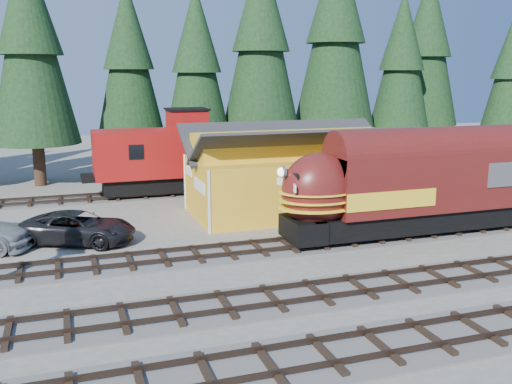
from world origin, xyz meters
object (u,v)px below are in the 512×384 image
object	(u,v)px
depot	(295,164)
locomotive	(415,188)
caboose	(174,156)
pickup_truck_a	(78,228)

from	to	relation	value
depot	locomotive	bearing A→B (deg)	-58.43
locomotive	caboose	xyz separation A→B (m)	(-9.84, 14.00, 0.23)
locomotive	depot	bearing A→B (deg)	121.57
depot	pickup_truck_a	distance (m)	12.96
depot	locomotive	xyz separation A→B (m)	(3.99, -6.50, -0.49)
locomotive	pickup_truck_a	size ratio (longest dim) A/B	2.74
pickup_truck_a	caboose	bearing A→B (deg)	-7.83
caboose	pickup_truck_a	bearing A→B (deg)	-123.93
depot	locomotive	world-z (taller)	depot
depot	caboose	bearing A→B (deg)	127.92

